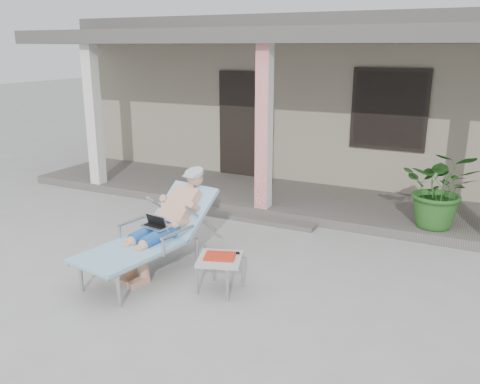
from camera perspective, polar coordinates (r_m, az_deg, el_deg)
The scene contains 8 objects.
ground at distance 6.71m, azimuth -4.90°, elevation -7.92°, with size 60.00×60.00×0.00m, color #9E9E99.
house at distance 12.20m, azimuth 11.08°, elevation 10.81°, with size 10.40×5.40×3.30m.
porch_deck at distance 9.22m, azimuth 4.72°, elevation -0.67°, with size 10.00×2.00×0.15m, color #605B56.
porch_overhang at distance 8.78m, azimuth 5.00°, elevation 16.45°, with size 10.00×2.30×2.85m.
porch_step at distance 8.22m, azimuth 1.74°, elevation -3.00°, with size 2.00×0.30×0.07m, color #605B56.
lounger at distance 6.30m, azimuth -9.18°, elevation -2.03°, with size 1.04×2.03×1.28m.
side_table at distance 5.83m, azimuth -2.26°, elevation -7.70°, with size 0.62×0.62×0.44m.
potted_palm at distance 7.90m, azimuth 21.60°, elevation 0.34°, with size 1.05×0.91×1.17m, color #26591E.
Camera 1 is at (3.20, -5.23, 2.72)m, focal length 38.00 mm.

